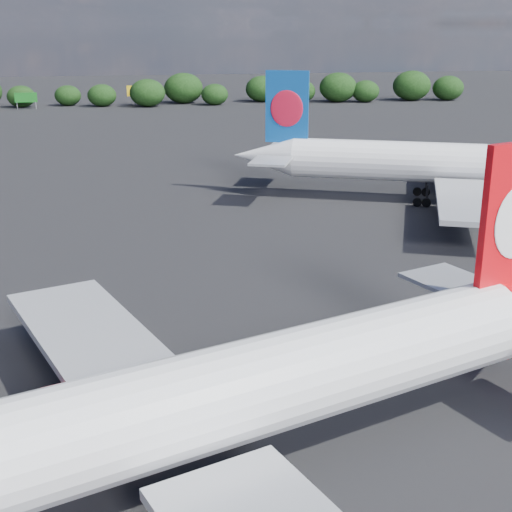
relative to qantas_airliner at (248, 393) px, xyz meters
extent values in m
plane|color=black|center=(-13.29, 60.29, -4.89)|extent=(500.00, 500.00, 0.00)
cylinder|color=white|center=(-1.62, -0.58, 0.16)|extent=(37.81, 17.68, 5.05)
ellipsoid|color=white|center=(17.28, 6.51, 6.44)|extent=(4.06, 1.62, 4.64)
cube|color=#ADAFB6|center=(16.47, 11.79, 0.56)|extent=(6.32, 7.23, 0.30)
cube|color=#ADAFB6|center=(-7.94, 11.09, -1.46)|extent=(12.98, 21.22, 0.56)
cylinder|color=red|center=(-8.14, 5.66, -2.77)|extent=(5.67, 4.27, 2.73)
cube|color=#ADAFB6|center=(-8.14, 5.66, -2.06)|extent=(2.19, 1.03, 1.21)
cylinder|color=black|center=(1.30, -2.75, -3.37)|extent=(0.36, 0.36, 2.52)
cylinder|color=black|center=(1.30, -2.75, -4.33)|extent=(1.20, 0.80, 1.11)
cylinder|color=black|center=(2.35, -2.38, -4.33)|extent=(1.20, 0.80, 1.11)
cylinder|color=black|center=(-0.74, 2.95, -3.37)|extent=(0.36, 0.36, 2.52)
cylinder|color=black|center=(-0.74, 2.95, -4.33)|extent=(1.20, 0.80, 1.11)
cylinder|color=black|center=(0.31, 3.33, -4.33)|extent=(1.20, 0.80, 1.11)
cylinder|color=white|center=(35.62, 54.50, 0.36)|extent=(38.84, 20.17, 5.25)
cone|color=white|center=(13.34, 63.78, 0.36)|extent=(9.77, 8.07, 5.25)
cube|color=#0D4998|center=(16.24, 62.57, 7.08)|extent=(5.53, 2.70, 9.45)
ellipsoid|color=red|center=(16.12, 62.28, 6.89)|extent=(4.15, 1.89, 4.83)
ellipsoid|color=red|center=(16.36, 62.86, 6.89)|extent=(4.15, 1.89, 4.83)
cube|color=#ADAFB6|center=(13.05, 57.64, 0.78)|extent=(6.78, 7.63, 0.31)
cube|color=#ADAFB6|center=(17.49, 68.30, 0.78)|extent=(6.78, 7.63, 0.31)
cube|color=#ADAFB6|center=(32.32, 41.10, -1.32)|extent=(14.37, 22.00, 0.58)
cube|color=#ADAFB6|center=(42.81, 66.30, -1.32)|extent=(14.37, 22.00, 0.58)
cylinder|color=#ADAFB6|center=(36.27, 45.14, -2.68)|extent=(5.93, 4.63, 2.83)
cube|color=#ADAFB6|center=(36.27, 45.14, -1.95)|extent=(2.25, 1.18, 1.26)
cylinder|color=#ADAFB6|center=(42.73, 60.64, -2.68)|extent=(5.93, 4.63, 2.83)
cube|color=#ADAFB6|center=(42.73, 60.64, -1.95)|extent=(2.25, 1.18, 1.26)
cylinder|color=black|center=(32.48, 52.40, -3.31)|extent=(0.38, 0.38, 2.62)
cylinder|color=black|center=(32.48, 52.40, -4.31)|extent=(1.25, 0.88, 1.15)
cylinder|color=black|center=(31.41, 52.85, -4.31)|extent=(1.25, 0.88, 1.15)
cylinder|color=black|center=(34.90, 58.22, -3.31)|extent=(0.38, 0.38, 2.62)
cylinder|color=black|center=(34.90, 58.22, -4.31)|extent=(1.25, 0.88, 1.15)
cylinder|color=black|center=(33.83, 58.66, -4.31)|extent=(1.25, 0.88, 1.15)
cube|color=#13631A|center=(-31.29, 176.29, -1.69)|extent=(6.00, 0.30, 2.60)
cylinder|color=#999BA1|center=(-33.79, 176.29, -3.89)|extent=(0.20, 0.20, 2.00)
cylinder|color=#999BA1|center=(-28.79, 176.29, -3.89)|extent=(0.20, 0.20, 2.00)
cube|color=yellow|center=(-1.29, 182.29, -0.89)|extent=(5.00, 0.30, 3.00)
cylinder|color=#999BA1|center=(-1.29, 182.29, -3.64)|extent=(0.30, 0.30, 2.50)
ellipsoid|color=black|center=(-33.18, 181.47, -1.86)|extent=(7.87, 6.66, 6.05)
ellipsoid|color=black|center=(-20.55, 183.54, -2.01)|extent=(7.49, 6.34, 5.76)
ellipsoid|color=black|center=(-10.86, 179.45, -1.77)|extent=(8.12, 6.87, 6.24)
ellipsoid|color=black|center=(1.89, 176.62, -1.02)|extent=(10.05, 8.50, 7.73)
ellipsoid|color=black|center=(12.74, 183.80, -0.47)|extent=(11.47, 9.71, 8.83)
ellipsoid|color=black|center=(21.18, 177.51, -1.86)|extent=(7.87, 6.66, 6.05)
ellipsoid|color=black|center=(36.36, 183.83, -1.04)|extent=(10.01, 8.47, 7.70)
ellipsoid|color=black|center=(47.78, 180.57, -1.64)|extent=(8.44, 7.14, 6.49)
ellipsoid|color=black|center=(58.66, 179.06, -0.54)|extent=(11.31, 9.57, 8.70)
ellipsoid|color=black|center=(66.72, 177.28, -1.65)|extent=(8.41, 7.12, 6.47)
ellipsoid|color=black|center=(82.09, 179.16, -0.39)|extent=(11.69, 9.89, 8.99)
ellipsoid|color=black|center=(93.39, 177.75, -1.17)|extent=(9.67, 8.18, 7.44)
camera|label=1|loc=(-5.38, -31.37, 17.62)|focal=50.00mm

